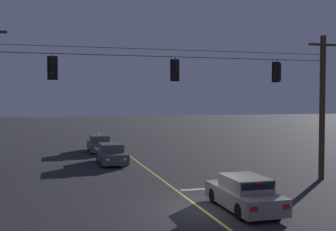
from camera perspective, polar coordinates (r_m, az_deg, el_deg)
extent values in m
plane|color=#28282B|center=(17.67, 4.68, -12.62)|extent=(180.00, 180.00, 0.00)
cube|color=#D1C64C|center=(27.30, -2.84, -7.26)|extent=(0.14, 60.00, 0.01)
cube|color=silver|center=(21.64, 6.08, -9.82)|extent=(3.40, 0.36, 0.01)
cylinder|color=#423021|center=(24.99, 20.25, 0.97)|extent=(0.32, 0.32, 8.05)
cube|color=#423021|center=(25.16, 20.36, 9.02)|extent=(1.80, 0.12, 0.12)
cylinder|color=slate|center=(25.12, 20.35, 8.23)|extent=(0.12, 0.12, 0.18)
cylinder|color=black|center=(21.21, 0.73, 7.99)|extent=(17.39, 0.03, 0.03)
cylinder|color=black|center=(21.25, 0.73, 8.93)|extent=(17.39, 0.02, 0.02)
cylinder|color=black|center=(20.36, -15.46, 7.89)|extent=(0.04, 0.04, 0.18)
cube|color=black|center=(20.31, -15.44, 6.29)|extent=(0.32, 0.26, 0.96)
cube|color=black|center=(20.45, -15.45, 6.26)|extent=(0.48, 0.03, 1.12)
sphere|color=red|center=(20.17, -15.45, 7.14)|extent=(0.17, 0.17, 0.17)
cylinder|color=black|center=(20.14, -15.45, 7.27)|extent=(0.20, 0.10, 0.20)
sphere|color=#3D280A|center=(20.15, -15.44, 6.32)|extent=(0.17, 0.17, 0.17)
cylinder|color=black|center=(20.11, -15.44, 6.45)|extent=(0.20, 0.10, 0.20)
sphere|color=black|center=(20.13, -15.43, 5.50)|extent=(0.17, 0.17, 0.17)
cylinder|color=black|center=(20.09, -15.44, 5.63)|extent=(0.20, 0.10, 0.20)
cylinder|color=black|center=(21.23, 1.05, 7.74)|extent=(0.04, 0.04, 0.18)
cube|color=black|center=(21.19, 1.05, 6.21)|extent=(0.32, 0.26, 0.96)
cube|color=black|center=(21.33, 0.93, 6.18)|extent=(0.48, 0.03, 1.12)
sphere|color=red|center=(21.06, 1.17, 7.02)|extent=(0.17, 0.17, 0.17)
cylinder|color=black|center=(21.02, 1.20, 7.14)|extent=(0.20, 0.10, 0.20)
sphere|color=#3D280A|center=(21.04, 1.17, 6.23)|extent=(0.17, 0.17, 0.17)
cylinder|color=black|center=(21.00, 1.20, 6.36)|extent=(0.20, 0.10, 0.20)
sphere|color=black|center=(21.02, 1.17, 5.45)|extent=(0.17, 0.17, 0.17)
cylinder|color=black|center=(20.98, 1.20, 5.57)|extent=(0.20, 0.10, 0.20)
cylinder|color=black|center=(23.51, 14.66, 7.14)|extent=(0.04, 0.04, 0.18)
cube|color=black|center=(23.47, 14.64, 5.76)|extent=(0.32, 0.26, 0.96)
cube|color=black|center=(23.60, 14.47, 5.74)|extent=(0.48, 0.03, 1.12)
sphere|color=red|center=(23.35, 14.85, 6.48)|extent=(0.17, 0.17, 0.17)
cylinder|color=black|center=(23.32, 14.90, 6.59)|extent=(0.20, 0.10, 0.20)
sphere|color=#3D280A|center=(23.33, 14.84, 5.78)|extent=(0.17, 0.17, 0.17)
cylinder|color=black|center=(23.30, 14.89, 5.88)|extent=(0.20, 0.10, 0.20)
sphere|color=black|center=(23.32, 14.83, 5.07)|extent=(0.17, 0.17, 0.17)
cylinder|color=black|center=(23.29, 14.89, 5.18)|extent=(0.20, 0.10, 0.20)
cube|color=gray|center=(17.79, 10.30, -10.87)|extent=(1.80, 4.30, 0.68)
cube|color=gray|center=(17.56, 10.49, -9.01)|extent=(1.51, 2.15, 0.54)
cube|color=black|center=(18.39, 9.19, -8.48)|extent=(1.40, 0.21, 0.48)
cube|color=black|center=(16.63, 12.12, -9.66)|extent=(1.37, 0.18, 0.46)
cylinder|color=black|center=(18.71, 6.26, -10.77)|extent=(0.22, 0.64, 0.64)
cylinder|color=black|center=(19.34, 10.69, -10.36)|extent=(0.22, 0.64, 0.64)
cylinder|color=black|center=(16.34, 9.82, -12.74)|extent=(0.22, 0.64, 0.64)
cylinder|color=black|center=(17.06, 14.75, -12.13)|extent=(0.22, 0.64, 0.64)
cube|color=red|center=(15.61, 11.66, -12.39)|extent=(0.28, 0.03, 0.18)
cube|color=red|center=(16.23, 15.82, -11.86)|extent=(0.28, 0.03, 0.18)
cube|color=red|center=(16.49, 12.30, -8.95)|extent=(0.24, 0.04, 0.06)
cube|color=#4C4C51|center=(29.69, -7.70, -5.52)|extent=(1.80, 4.30, 0.68)
cube|color=#4C4C51|center=(29.73, -7.74, -4.32)|extent=(1.51, 2.15, 0.54)
cube|color=black|center=(28.81, -7.48, -4.53)|extent=(1.40, 0.21, 0.48)
cube|color=black|center=(30.77, -8.01, -4.10)|extent=(1.37, 0.18, 0.46)
cylinder|color=black|center=(28.53, -5.74, -6.21)|extent=(0.22, 0.64, 0.64)
cylinder|color=black|center=(28.31, -8.92, -6.29)|extent=(0.22, 0.64, 0.64)
cylinder|color=black|center=(31.13, -6.58, -5.49)|extent=(0.22, 0.64, 0.64)
cylinder|color=black|center=(30.93, -9.50, -5.56)|extent=(0.22, 0.64, 0.64)
sphere|color=white|center=(27.64, -5.93, -5.97)|extent=(0.20, 0.20, 0.20)
sphere|color=white|center=(27.48, -8.23, -6.03)|extent=(0.20, 0.20, 0.20)
cube|color=#4C4C51|center=(36.38, -9.30, -4.07)|extent=(1.80, 4.30, 0.68)
cube|color=#4C4C51|center=(36.43, -9.32, -3.10)|extent=(1.51, 2.15, 0.54)
cube|color=black|center=(35.51, -9.16, -3.24)|extent=(1.40, 0.21, 0.48)
cube|color=black|center=(37.48, -9.50, -2.95)|extent=(1.37, 0.18, 0.46)
cylinder|color=black|center=(35.18, -7.77, -4.59)|extent=(0.22, 0.64, 0.64)
cylinder|color=black|center=(35.00, -10.35, -4.64)|extent=(0.22, 0.64, 0.64)
cylinder|color=black|center=(37.81, -8.32, -4.11)|extent=(0.22, 0.64, 0.64)
cylinder|color=black|center=(37.64, -10.72, -4.15)|extent=(0.22, 0.64, 0.64)
sphere|color=white|center=(34.30, -7.97, -4.36)|extent=(0.20, 0.20, 0.20)
sphere|color=white|center=(34.17, -9.83, -4.39)|extent=(0.20, 0.20, 0.20)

